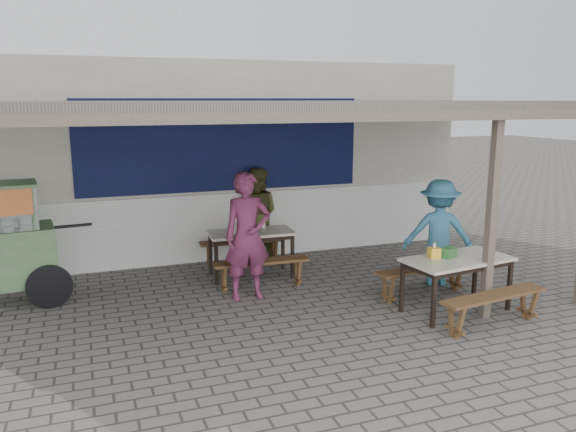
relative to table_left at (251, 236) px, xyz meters
The scene contains 16 objects.
ground 1.95m from the table_left, 87.71° to the right, with size 60.00×60.00×0.00m, color #615E58.
back_wall 2.04m from the table_left, 87.65° to the left, with size 9.00×1.28×3.50m.
warung_roof 2.25m from the table_left, 84.51° to the right, with size 9.00×4.21×2.81m.
table_left is the anchor object (origin of this frame).
bench_left_street 0.73m from the table_left, 92.61° to the right, with size 1.47×0.35×0.45m.
bench_left_wall 0.73m from the table_left, 87.39° to the left, with size 1.47×0.35×0.45m.
table_right 3.26m from the table_left, 48.15° to the right, with size 1.54×0.92×0.75m.
bench_right_street 3.83m from the table_left, 53.76° to the right, with size 1.58×0.48×0.45m.
bench_right_wall 2.76m from the table_left, 40.30° to the right, with size 1.58×0.48×0.45m.
patron_street_side 1.03m from the table_left, 108.96° to the right, with size 0.67×0.44×1.84m, color #682845.
patron_wall_side 1.01m from the table_left, 67.94° to the left, with size 0.81×0.63×1.67m, color #4A4B25.
patron_right_table 2.95m from the table_left, 27.31° to the right, with size 1.06×0.61×1.65m, color teal.
tissue_box 2.98m from the table_left, 50.87° to the right, with size 0.14×0.14×0.14m, color yellow.
donation_box 3.14m from the table_left, 48.79° to the right, with size 0.21×0.14×0.14m, color #2F6A30.
condiment_jar 0.36m from the table_left, 35.16° to the left, with size 0.07×0.07×0.08m, color silver.
condiment_bowl 0.27m from the table_left, behind, with size 0.22×0.22×0.05m, color silver.
Camera 1 is at (-2.52, -6.62, 2.83)m, focal length 35.00 mm.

